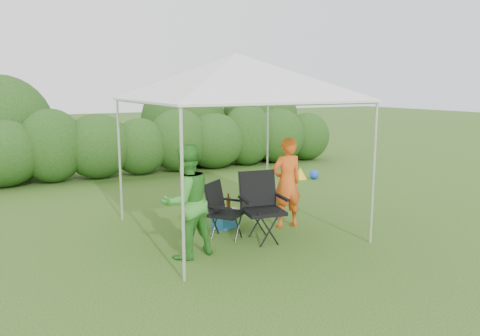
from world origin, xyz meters
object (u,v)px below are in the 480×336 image
chair_right (261,202)px  woman (186,201)px  chair_left (222,207)px  cooler (224,218)px  canopy (236,78)px  man (287,183)px

chair_right → woman: 1.31m
chair_left → cooler: 0.59m
chair_left → woman: 0.98m
chair_right → cooler: (-0.25, 0.78, -0.43)m
chair_left → canopy: bearing=-6.3°
chair_right → chair_left: bearing=153.6°
canopy → chair_right: size_ratio=2.96×
cooler → chair_right: bearing=-95.9°
canopy → man: (0.83, -0.22, -1.71)m
chair_right → chair_left: chair_right is taller
canopy → chair_left: size_ratio=3.55×
canopy → cooler: bearing=121.7°
chair_left → cooler: chair_left is taller
woman → cooler: woman is taller
chair_right → canopy: bearing=111.2°
chair_right → man: bearing=36.3°
canopy → woman: (-1.16, -0.74, -1.68)m
woman → chair_left: bearing=-159.3°
chair_right → chair_left: 0.62m
man → cooler: (-0.95, 0.42, -0.59)m
man → chair_right: bearing=30.3°
canopy → chair_right: 1.96m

